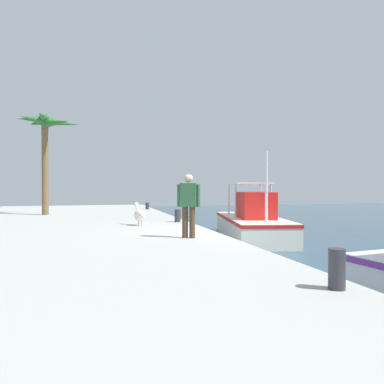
# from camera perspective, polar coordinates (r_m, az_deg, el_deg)

# --- Properties ---
(quay_pier) EXTENTS (36.00, 10.00, 0.80)m
(quay_pier) POSITION_cam_1_polar(r_m,az_deg,el_deg) (10.65, -22.83, -8.86)
(quay_pier) COLOR #B2B2AD
(quay_pier) RESTS_ON ground
(fishing_boat_nearest) EXTENTS (6.74, 3.44, 3.48)m
(fishing_boat_nearest) POSITION_cam_1_polar(r_m,az_deg,el_deg) (15.46, 9.50, -4.80)
(fishing_boat_nearest) COLOR silver
(fishing_boat_nearest) RESTS_ON ground
(pelican) EXTENTS (0.96, 0.53, 0.82)m
(pelican) POSITION_cam_1_polar(r_m,az_deg,el_deg) (13.03, -8.31, -3.51)
(pelican) COLOR tan
(pelican) RESTS_ON quay_pier
(fisherman_standing) EXTENTS (0.42, 0.58, 1.72)m
(fisherman_standing) POSITION_cam_1_polar(r_m,az_deg,el_deg) (9.70, -0.53, -1.67)
(fisherman_standing) COLOR #4C3823
(fisherman_standing) RESTS_ON quay_pier
(mooring_bollard_nearest) EXTENTS (0.22, 0.22, 0.41)m
(mooring_bollard_nearest) POSITION_cam_1_polar(r_m,az_deg,el_deg) (22.54, -7.10, -2.21)
(mooring_bollard_nearest) COLOR #333338
(mooring_bollard_nearest) RESTS_ON quay_pier
(mooring_bollard_second) EXTENTS (0.24, 0.24, 0.49)m
(mooring_bollard_second) POSITION_cam_1_polar(r_m,az_deg,el_deg) (14.18, -2.31, -3.78)
(mooring_bollard_second) COLOR #333338
(mooring_bollard_second) RESTS_ON quay_pier
(mooring_bollard_third) EXTENTS (0.22, 0.22, 0.55)m
(mooring_bollard_third) POSITION_cam_1_polar(r_m,az_deg,el_deg) (5.29, 21.97, -11.24)
(mooring_bollard_third) COLOR #333338
(mooring_bollard_third) RESTS_ON quay_pier
(palm_tree) EXTENTS (2.88, 3.03, 5.01)m
(palm_tree) POSITION_cam_1_polar(r_m,az_deg,el_deg) (19.50, -22.15, 9.15)
(palm_tree) COLOR brown
(palm_tree) RESTS_ON quay_pier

